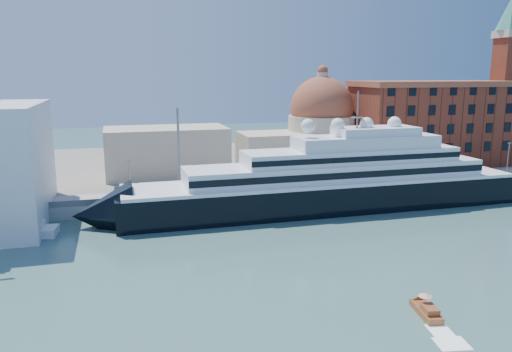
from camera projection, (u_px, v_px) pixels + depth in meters
name	position (u px, v px, depth m)	size (l,w,h in m)	color
ground	(336.00, 251.00, 78.11)	(400.00, 400.00, 0.00)	#38615B
quay	(271.00, 194.00, 109.89)	(180.00, 10.00, 2.50)	gray
land	(229.00, 163.00, 148.56)	(260.00, 72.00, 2.00)	slate
quay_fence	(277.00, 190.00, 105.27)	(180.00, 0.10, 1.20)	slate
superyacht	(314.00, 187.00, 100.34)	(93.38, 12.95, 27.91)	black
service_barge	(20.00, 232.00, 84.66)	(12.94, 5.78, 2.81)	white
water_taxi	(427.00, 310.00, 57.16)	(2.79, 5.68, 2.58)	brown
warehouse	(430.00, 123.00, 138.25)	(43.00, 19.00, 23.25)	maroon
campanile	(507.00, 68.00, 141.66)	(8.40, 8.40, 47.00)	maroon
church	(267.00, 136.00, 131.99)	(66.00, 18.00, 25.50)	beige
lamp_posts	(215.00, 159.00, 103.12)	(120.80, 2.40, 18.00)	slate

